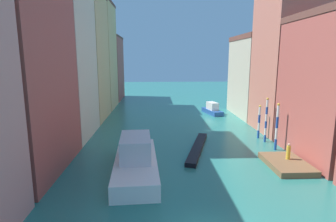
# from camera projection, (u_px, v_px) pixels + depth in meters

# --- Properties ---
(ground_plane) EXTENTS (154.00, 154.00, 0.00)m
(ground_plane) POSITION_uv_depth(u_px,v_px,m) (176.00, 127.00, 38.64)
(ground_plane) COLOR #28756B
(building_left_1) EXTENTS (6.84, 11.58, 16.48)m
(building_left_1) POSITION_uv_depth(u_px,v_px,m) (16.00, 75.00, 22.35)
(building_left_1) COLOR #B25147
(building_left_1) RESTS_ON ground
(building_left_2) EXTENTS (6.84, 9.92, 22.56)m
(building_left_2) POSITION_uv_depth(u_px,v_px,m) (59.00, 44.00, 32.27)
(building_left_2) COLOR beige
(building_left_2) RESTS_ON ground
(building_left_3) EXTENTS (6.84, 10.15, 19.53)m
(building_left_3) POSITION_uv_depth(u_px,v_px,m) (82.00, 57.00, 42.59)
(building_left_3) COLOR #DBB77A
(building_left_3) RESTS_ON ground
(building_left_4) EXTENTS (6.84, 10.13, 20.07)m
(building_left_4) POSITION_uv_depth(u_px,v_px,m) (96.00, 56.00, 52.66)
(building_left_4) COLOR #DBB77A
(building_left_4) RESTS_ON ground
(building_left_5) EXTENTS (6.84, 11.84, 14.64)m
(building_left_5) POSITION_uv_depth(u_px,v_px,m) (107.00, 68.00, 64.26)
(building_left_5) COLOR #B25147
(building_left_5) RESTS_ON ground
(building_right_1) EXTENTS (6.84, 10.66, 13.84)m
(building_right_1) POSITION_uv_depth(u_px,v_px,m) (336.00, 87.00, 25.77)
(building_right_1) COLOR #B25147
(building_right_1) RESTS_ON ground
(building_right_2) EXTENTS (6.84, 8.94, 19.53)m
(building_right_2) POSITION_uv_depth(u_px,v_px,m) (289.00, 57.00, 34.92)
(building_right_2) COLOR #C6705B
(building_right_2) RESTS_ON ground
(building_right_3) EXTENTS (6.84, 12.00, 13.31)m
(building_right_3) POSITION_uv_depth(u_px,v_px,m) (257.00, 76.00, 45.78)
(building_right_3) COLOR #BCB299
(building_right_3) RESTS_ON ground
(waterfront_dock) EXTENTS (3.32, 5.10, 0.52)m
(waterfront_dock) POSITION_uv_depth(u_px,v_px,m) (287.00, 164.00, 24.60)
(waterfront_dock) COLOR brown
(waterfront_dock) RESTS_ON ground
(person_on_dock) EXTENTS (0.36, 0.36, 1.50)m
(person_on_dock) POSITION_uv_depth(u_px,v_px,m) (288.00, 152.00, 24.92)
(person_on_dock) COLOR gold
(person_on_dock) RESTS_ON waterfront_dock
(mooring_pole_0) EXTENTS (0.29, 0.29, 5.05)m
(mooring_pole_0) POSITION_uv_depth(u_px,v_px,m) (277.00, 126.00, 28.67)
(mooring_pole_0) COLOR #1E479E
(mooring_pole_0) RESTS_ON ground
(mooring_pole_1) EXTENTS (0.27, 0.27, 5.20)m
(mooring_pole_1) POSITION_uv_depth(u_px,v_px,m) (266.00, 120.00, 31.48)
(mooring_pole_1) COLOR #1E479E
(mooring_pole_1) RESTS_ON ground
(mooring_pole_2) EXTENTS (0.28, 0.28, 4.10)m
(mooring_pole_2) POSITION_uv_depth(u_px,v_px,m) (259.00, 121.00, 33.11)
(mooring_pole_2) COLOR #1E479E
(mooring_pole_2) RESTS_ON ground
(vaporetto_white) EXTENTS (4.04, 10.82, 3.20)m
(vaporetto_white) POSITION_uv_depth(u_px,v_px,m) (136.00, 160.00, 23.22)
(vaporetto_white) COLOR white
(vaporetto_white) RESTS_ON ground
(gondola_black) EXTENTS (3.80, 10.08, 0.44)m
(gondola_black) POSITION_uv_depth(u_px,v_px,m) (197.00, 148.00, 29.14)
(gondola_black) COLOR black
(gondola_black) RESTS_ON ground
(motorboat_0) EXTENTS (2.95, 5.64, 2.03)m
(motorboat_0) POSITION_uv_depth(u_px,v_px,m) (212.00, 110.00, 48.05)
(motorboat_0) COLOR #234C93
(motorboat_0) RESTS_ON ground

